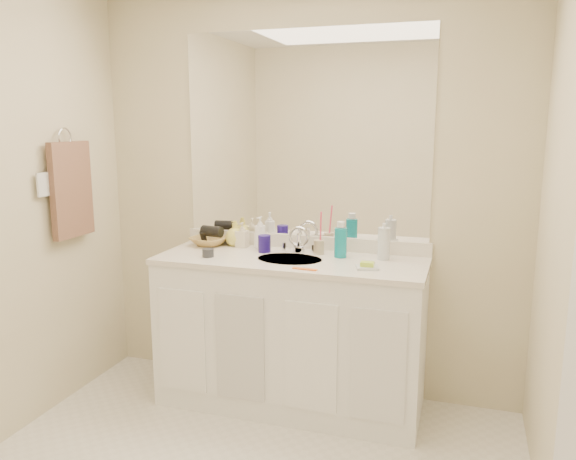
# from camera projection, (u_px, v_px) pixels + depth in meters

# --- Properties ---
(wall_back) EXTENTS (2.60, 0.02, 2.40)m
(wall_back) POSITION_uv_depth(u_px,v_px,m) (305.00, 196.00, 3.36)
(wall_back) COLOR beige
(wall_back) RESTS_ON floor
(vanity_cabinet) EXTENTS (1.50, 0.55, 0.85)m
(vanity_cabinet) POSITION_uv_depth(u_px,v_px,m) (291.00, 334.00, 3.25)
(vanity_cabinet) COLOR white
(vanity_cabinet) RESTS_ON floor
(countertop) EXTENTS (1.52, 0.57, 0.03)m
(countertop) POSITION_uv_depth(u_px,v_px,m) (291.00, 261.00, 3.17)
(countertop) COLOR white
(countertop) RESTS_ON vanity_cabinet
(backsplash) EXTENTS (1.52, 0.03, 0.08)m
(backsplash) POSITION_uv_depth(u_px,v_px,m) (304.00, 242.00, 3.40)
(backsplash) COLOR white
(backsplash) RESTS_ON countertop
(sink_basin) EXTENTS (0.37, 0.37, 0.02)m
(sink_basin) POSITION_uv_depth(u_px,v_px,m) (290.00, 261.00, 3.15)
(sink_basin) COLOR beige
(sink_basin) RESTS_ON countertop
(faucet) EXTENTS (0.02, 0.02, 0.11)m
(faucet) POSITION_uv_depth(u_px,v_px,m) (299.00, 243.00, 3.30)
(faucet) COLOR silver
(faucet) RESTS_ON countertop
(mirror) EXTENTS (1.48, 0.01, 1.20)m
(mirror) POSITION_uv_depth(u_px,v_px,m) (305.00, 135.00, 3.29)
(mirror) COLOR white
(mirror) RESTS_ON wall_back
(blue_mug) EXTENTS (0.09, 0.09, 0.10)m
(blue_mug) POSITION_uv_depth(u_px,v_px,m) (264.00, 244.00, 3.30)
(blue_mug) COLOR navy
(blue_mug) RESTS_ON countertop
(tan_cup) EXTENTS (0.06, 0.06, 0.08)m
(tan_cup) POSITION_uv_depth(u_px,v_px,m) (319.00, 247.00, 3.25)
(tan_cup) COLOR #C1AE88
(tan_cup) RESTS_ON countertop
(toothbrush) EXTENTS (0.02, 0.04, 0.20)m
(toothbrush) POSITION_uv_depth(u_px,v_px,m) (321.00, 229.00, 3.23)
(toothbrush) COLOR #FC4267
(toothbrush) RESTS_ON tan_cup
(mouthwash_bottle) EXTENTS (0.08, 0.08, 0.17)m
(mouthwash_bottle) POSITION_uv_depth(u_px,v_px,m) (341.00, 243.00, 3.17)
(mouthwash_bottle) COLOR #0C8798
(mouthwash_bottle) RESTS_ON countertop
(clear_pump_bottle) EXTENTS (0.07, 0.07, 0.18)m
(clear_pump_bottle) POSITION_uv_depth(u_px,v_px,m) (384.00, 244.00, 3.11)
(clear_pump_bottle) COLOR silver
(clear_pump_bottle) RESTS_ON countertop
(soap_dish) EXTENTS (0.14, 0.12, 0.01)m
(soap_dish) POSITION_uv_depth(u_px,v_px,m) (367.00, 268.00, 2.93)
(soap_dish) COLOR silver
(soap_dish) RESTS_ON countertop
(green_soap) EXTENTS (0.07, 0.05, 0.02)m
(green_soap) POSITION_uv_depth(u_px,v_px,m) (367.00, 264.00, 2.93)
(green_soap) COLOR #B7E036
(green_soap) RESTS_ON soap_dish
(orange_comb) EXTENTS (0.14, 0.04, 0.01)m
(orange_comb) POSITION_uv_depth(u_px,v_px,m) (305.00, 269.00, 2.92)
(orange_comb) COLOR orange
(orange_comb) RESTS_ON countertop
(dark_jar) EXTENTS (0.09, 0.09, 0.05)m
(dark_jar) POSITION_uv_depth(u_px,v_px,m) (208.00, 253.00, 3.19)
(dark_jar) COLOR #2C2D32
(dark_jar) RESTS_ON countertop
(soap_bottle_white) EXTENTS (0.09, 0.09, 0.19)m
(soap_bottle_white) POSITION_uv_depth(u_px,v_px,m) (260.00, 233.00, 3.39)
(soap_bottle_white) COLOR white
(soap_bottle_white) RESTS_ON countertop
(soap_bottle_cream) EXTENTS (0.07, 0.07, 0.15)m
(soap_bottle_cream) POSITION_uv_depth(u_px,v_px,m) (242.00, 235.00, 3.43)
(soap_bottle_cream) COLOR #EEE3C2
(soap_bottle_cream) RESTS_ON countertop
(soap_bottle_yellow) EXTENTS (0.15, 0.15, 0.16)m
(soap_bottle_yellow) POSITION_uv_depth(u_px,v_px,m) (235.00, 233.00, 3.47)
(soap_bottle_yellow) COLOR #E4DA58
(soap_bottle_yellow) RESTS_ON countertop
(wicker_basket) EXTENTS (0.27, 0.27, 0.05)m
(wicker_basket) POSITION_uv_depth(u_px,v_px,m) (209.00, 241.00, 3.48)
(wicker_basket) COLOR #AB8645
(wicker_basket) RESTS_ON countertop
(hair_dryer) EXTENTS (0.14, 0.09, 0.07)m
(hair_dryer) POSITION_uv_depth(u_px,v_px,m) (212.00, 231.00, 3.47)
(hair_dryer) COLOR black
(hair_dryer) RESTS_ON wicker_basket
(towel_ring) EXTENTS (0.01, 0.11, 0.11)m
(towel_ring) POSITION_uv_depth(u_px,v_px,m) (65.00, 137.00, 3.19)
(towel_ring) COLOR silver
(towel_ring) RESTS_ON wall_left
(hand_towel) EXTENTS (0.04, 0.32, 0.55)m
(hand_towel) POSITION_uv_depth(u_px,v_px,m) (71.00, 190.00, 3.24)
(hand_towel) COLOR brown
(hand_towel) RESTS_ON towel_ring
(switch_plate) EXTENTS (0.01, 0.08, 0.13)m
(switch_plate) POSITION_uv_depth(u_px,v_px,m) (43.00, 185.00, 3.05)
(switch_plate) COLOR white
(switch_plate) RESTS_ON wall_left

